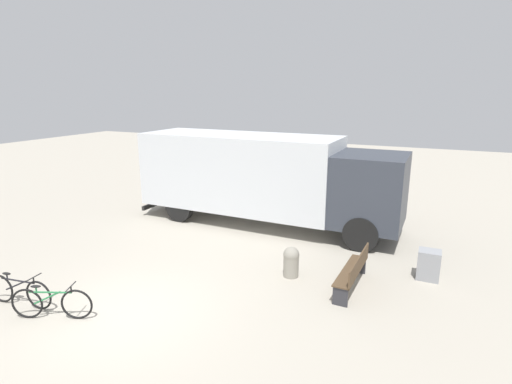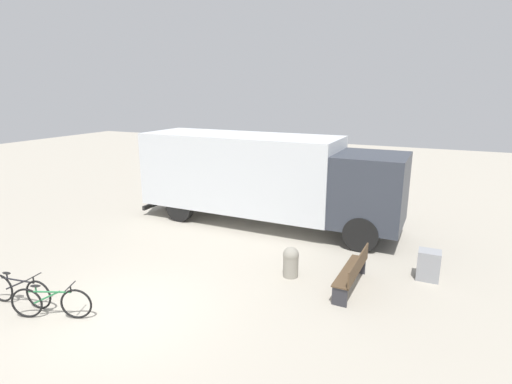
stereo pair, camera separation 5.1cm
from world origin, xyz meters
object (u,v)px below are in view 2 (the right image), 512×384
delivery_truck (263,175)px  bicycle_middle (51,302)px  park_bench (354,270)px  utility_box (429,265)px  bollard_near_bench (291,261)px  bicycle_near (19,290)px

delivery_truck → bicycle_middle: delivery_truck is taller
delivery_truck → park_bench: (3.96, -3.59, -1.29)m
utility_box → bollard_near_bench: bearing=-157.9°
bicycle_near → park_bench: bearing=22.5°
park_bench → utility_box: park_bench is taller
park_bench → bicycle_middle: 6.75m
delivery_truck → utility_box: delivery_truck is taller
park_bench → bicycle_middle: size_ratio=1.22×
delivery_truck → bicycle_middle: size_ratio=5.80×
delivery_truck → utility_box: 6.18m
bollard_near_bench → utility_box: (3.22, 1.31, -0.04)m
utility_box → park_bench: bearing=-141.0°
bicycle_near → utility_box: (8.21, 5.18, 0.02)m
bicycle_near → bicycle_middle: bearing=-11.6°
delivery_truck → bicycle_near: 8.04m
delivery_truck → bollard_near_bench: delivery_truck is taller
bollard_near_bench → utility_box: size_ratio=1.05×
bicycle_near → bollard_near_bench: bollard_near_bench is taller
bollard_near_bench → utility_box: bearing=22.1°
bicycle_middle → utility_box: (7.10, 5.25, 0.02)m
delivery_truck → bollard_near_bench: size_ratio=11.68×
park_bench → bollard_near_bench: park_bench is taller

